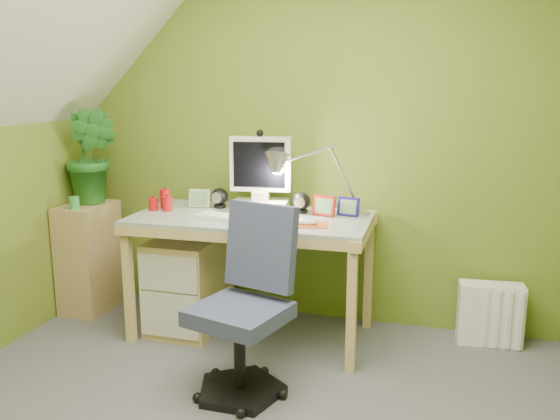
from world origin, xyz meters
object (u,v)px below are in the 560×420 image
(monitor, at_px, (261,171))
(task_chair, at_px, (239,313))
(radiator, at_px, (490,314))
(desk_lamp, at_px, (332,164))
(side_ledge, at_px, (90,257))
(potted_plant, at_px, (92,156))
(desk, at_px, (252,276))

(monitor, bearing_deg, task_chair, -87.57)
(monitor, distance_m, radiator, 1.64)
(monitor, xyz_separation_m, desk_lamp, (0.45, 0.00, 0.06))
(side_ledge, relative_size, task_chair, 0.85)
(desk_lamp, xyz_separation_m, side_ledge, (-1.67, -0.09, -0.70))
(side_ledge, distance_m, radiator, 2.65)
(potted_plant, bearing_deg, monitor, 1.81)
(potted_plant, height_order, task_chair, potted_plant)
(desk_lamp, xyz_separation_m, radiator, (0.97, 0.10, -0.89))
(desk, distance_m, task_chair, 0.74)
(desk_lamp, bearing_deg, monitor, 167.55)
(potted_plant, bearing_deg, desk_lamp, 1.31)
(side_ledge, bearing_deg, task_chair, -29.94)
(desk_lamp, distance_m, task_chair, 1.13)
(desk_lamp, relative_size, task_chair, 0.71)
(task_chair, bearing_deg, potted_plant, 163.20)
(monitor, relative_size, potted_plant, 0.76)
(task_chair, relative_size, radiator, 2.34)
(desk_lamp, xyz_separation_m, task_chair, (-0.27, -0.89, -0.63))
(monitor, bearing_deg, radiator, -4.83)
(desk, relative_size, radiator, 3.81)
(task_chair, bearing_deg, monitor, 116.69)
(monitor, bearing_deg, side_ledge, 175.23)
(desk, bearing_deg, potted_plant, 171.66)
(desk, xyz_separation_m, radiator, (1.42, 0.28, -0.19))
(monitor, height_order, task_chair, monitor)
(radiator, bearing_deg, monitor, 178.96)
(side_ledge, height_order, radiator, side_ledge)
(monitor, relative_size, radiator, 1.32)
(potted_plant, xyz_separation_m, radiator, (2.60, 0.14, -0.88))
(monitor, height_order, potted_plant, potted_plant)
(task_chair, bearing_deg, desk, 119.45)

